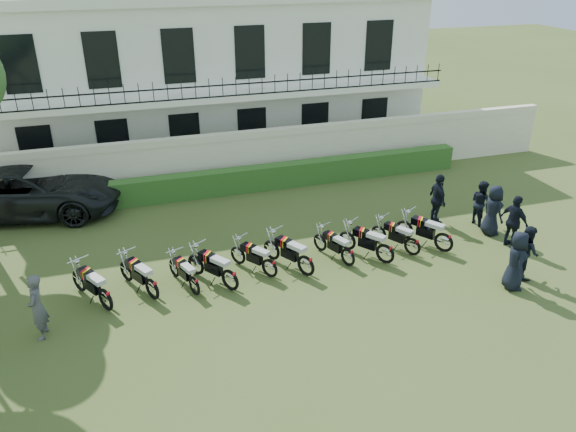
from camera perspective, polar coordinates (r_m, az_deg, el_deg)
name	(u,v)px	position (r m, az deg, el deg)	size (l,w,h in m)	color
ground	(287,282)	(17.06, -0.12, -6.71)	(100.00, 100.00, 0.00)	#3D4D1F
perimeter_wall	(229,159)	(23.55, -5.99, 5.78)	(30.00, 0.35, 2.30)	#ECE3C6
hedge	(258,178)	(23.27, -3.09, 3.86)	(18.00, 0.60, 1.00)	#274E1B
building	(201,70)	(28.55, -8.82, 14.45)	(20.40, 9.60, 7.40)	white
motorcycle_0	(105,295)	(16.32, -18.10, -7.60)	(1.14, 1.87, 1.14)	black
motorcycle_1	(152,284)	(16.46, -13.68, -6.75)	(1.06, 1.85, 1.11)	black
motorcycle_2	(194,281)	(16.44, -9.52, -6.57)	(0.80, 1.75, 1.00)	black
motorcycle_3	(230,275)	(16.46, -5.93, -6.00)	(1.27, 1.79, 1.15)	black
motorcycle_4	(270,264)	(17.03, -1.88, -4.89)	(1.16, 1.62, 1.04)	black
motorcycle_5	(306,261)	(17.07, 1.84, -4.58)	(1.15, 1.90, 1.16)	black
motorcycle_6	(348,253)	(17.72, 6.13, -3.76)	(0.87, 1.76, 1.02)	black
motorcycle_7	(386,249)	(17.99, 9.88, -3.34)	(1.26, 1.78, 1.14)	black
motorcycle_8	(413,242)	(18.64, 12.56, -2.64)	(1.04, 1.72, 1.05)	black
motorcycle_9	(444,238)	(19.07, 15.59, -2.15)	(1.24, 1.85, 1.16)	black
suv	(27,190)	(23.07, -24.99, 2.37)	(3.13, 6.78, 1.88)	black
inspector	(37,307)	(15.73, -24.14, -8.43)	(0.66, 0.43, 1.81)	#545458
officer_0	(516,260)	(17.63, 22.16, -4.20)	(0.89, 0.58, 1.83)	black
officer_1	(527,251)	(18.41, 23.08, -3.34)	(0.82, 0.64, 1.69)	black
officer_2	(514,222)	(20.00, 21.99, -0.55)	(1.08, 0.45, 1.85)	black
officer_3	(493,210)	(20.67, 20.10, 0.56)	(0.89, 0.58, 1.82)	black
officer_4	(481,202)	(21.35, 18.99, 1.31)	(0.80, 0.63, 1.65)	black
officer_5	(438,199)	(20.84, 14.96, 1.64)	(1.11, 0.46, 1.90)	black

